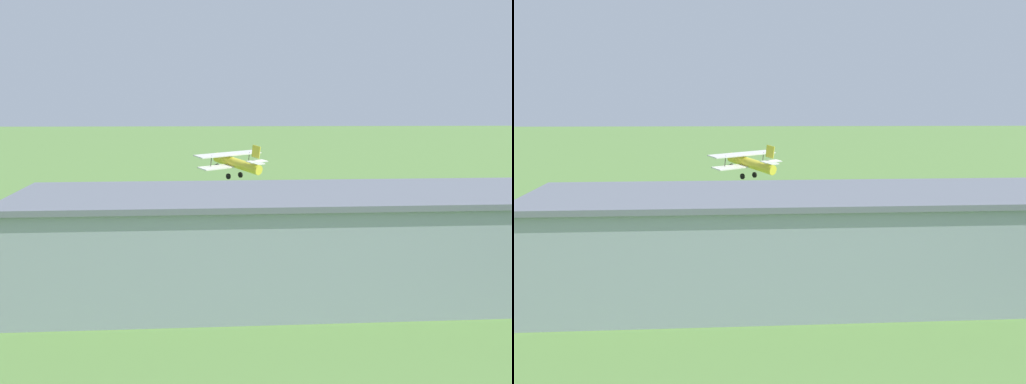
# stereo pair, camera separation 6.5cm
# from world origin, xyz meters

# --- Properties ---
(ground_plane) EXTENTS (400.00, 400.00, 0.00)m
(ground_plane) POSITION_xyz_m (0.00, 0.00, 0.00)
(ground_plane) COLOR #608C42
(hangar) EXTENTS (37.38, 13.06, 6.80)m
(hangar) POSITION_xyz_m (-5.16, 35.32, 3.41)
(hangar) COLOR #99A3AD
(hangar) RESTS_ON ground_plane
(biplane) EXTENTS (8.12, 8.11, 3.92)m
(biplane) POSITION_xyz_m (-0.75, 4.45, 5.48)
(biplane) COLOR yellow
(car_green) EXTENTS (2.33, 4.62, 1.67)m
(car_green) POSITION_xyz_m (14.84, 24.96, 0.86)
(car_green) COLOR #1E6B38
(car_green) RESTS_ON ground_plane
(person_near_hangar_door) EXTENTS (0.40, 0.40, 1.75)m
(person_near_hangar_door) POSITION_xyz_m (9.23, 21.40, 0.88)
(person_near_hangar_door) COLOR #3F3F47
(person_near_hangar_door) RESTS_ON ground_plane
(person_walking_on_apron) EXTENTS (0.50, 0.50, 1.61)m
(person_walking_on_apron) POSITION_xyz_m (12.33, 20.13, 0.80)
(person_walking_on_apron) COLOR #33723F
(person_walking_on_apron) RESTS_ON ground_plane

